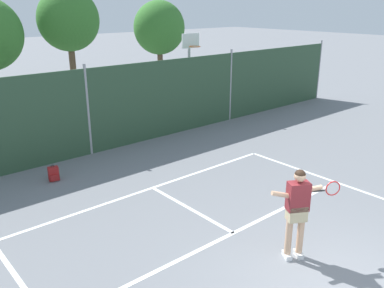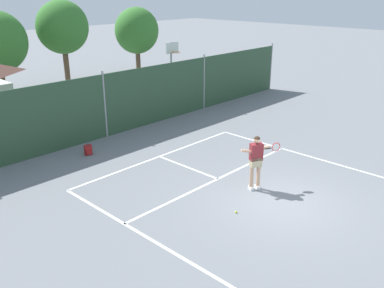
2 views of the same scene
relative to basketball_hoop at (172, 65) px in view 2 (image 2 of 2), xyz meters
name	(u,v)px [view 2 (image 2 of 2)]	position (x,y,z in m)	size (l,w,h in m)	color
ground_plane	(279,202)	(-5.60, -10.55, -2.31)	(120.00, 120.00, 0.00)	slate
court_markings	(261,196)	(-5.60, -9.90, -2.31)	(8.30, 11.10, 0.01)	white
chainlink_fence	(105,106)	(-5.60, -1.55, -0.90)	(26.09, 0.09, 2.96)	#2D4C33
basketball_hoop	(172,65)	(0.00, 0.00, 0.00)	(0.90, 0.67, 3.55)	#9E9EA3
tennis_player	(256,158)	(-5.34, -9.44, -1.20)	(1.32, 0.68, 1.85)	silver
tennis_ball	(236,212)	(-7.03, -9.98, -2.28)	(0.07, 0.07, 0.07)	#CCE033
backpack_red	(88,150)	(-7.42, -2.84, -2.12)	(0.31, 0.29, 0.46)	maroon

